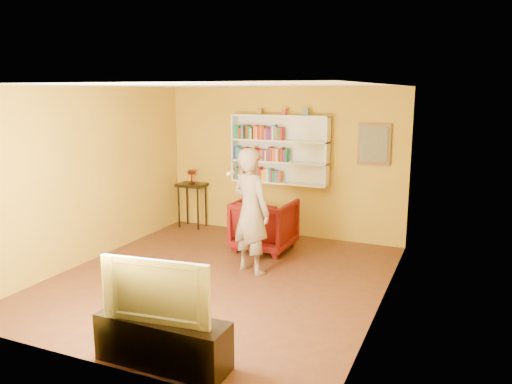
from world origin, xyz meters
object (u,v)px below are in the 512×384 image
Objects in this scene: ruby_lustre at (192,173)px; person at (251,211)px; tv_cabinet at (163,341)px; bookshelf at (281,149)px; armchair at (264,225)px; television at (161,288)px; console_table at (192,191)px.

person reaches higher than ruby_lustre.
ruby_lustre is 5.13m from tv_cabinet.
bookshelf reaches higher than tv_cabinet.
armchair is 0.87× the size of television.
ruby_lustre is (-1.78, -0.16, -0.53)m from bookshelf.
console_table is 0.47× the size of person.
television reaches higher than console_table.
bookshelf is at bearing 96.68° from tv_cabinet.
bookshelf is 4.76m from television.
ruby_lustre is at bearing -174.87° from bookshelf.
ruby_lustre is at bearing 117.30° from tv_cabinet.
bookshelf is 1.86m from ruby_lustre.
person is (2.07, -1.83, 0.20)m from console_table.
person reaches higher than television.
bookshelf is at bearing -84.21° from armchair.
armchair is 3.77m from television.
armchair is at bearing -85.55° from bookshelf.
person is at bearing 88.55° from television.
ruby_lustre is 0.15× the size of person.
console_table is 0.64× the size of tv_cabinet.
bookshelf is 1.90× the size of armchair.
person reaches higher than console_table.
bookshelf is 2.12m from person.
console_table is at bearing 117.30° from tv_cabinet.
bookshelf reaches higher than armchair.
ruby_lustre is at bearing -21.40° from armchair.
bookshelf reaches higher than ruby_lustre.
television is at bearing 98.56° from armchair.
bookshelf is at bearing 5.13° from ruby_lustre.
ruby_lustre is 5.07m from television.
television is (0.25, -2.67, -0.13)m from person.
console_table is at bearing 110.50° from television.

